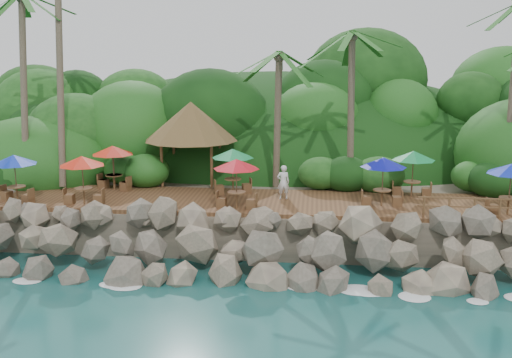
# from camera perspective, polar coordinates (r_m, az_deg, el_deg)

# --- Properties ---
(ground) EXTENTS (140.00, 140.00, 0.00)m
(ground) POSITION_cam_1_polar(r_m,az_deg,el_deg) (24.42, -1.48, -10.84)
(ground) COLOR #19514F
(ground) RESTS_ON ground
(land_base) EXTENTS (32.00, 25.20, 2.10)m
(land_base) POSITION_cam_1_polar(r_m,az_deg,el_deg) (39.31, 1.51, -0.26)
(land_base) COLOR gray
(land_base) RESTS_ON ground
(jungle_hill) EXTENTS (44.80, 28.00, 15.40)m
(jungle_hill) POSITION_cam_1_polar(r_m,az_deg,el_deg) (46.85, 2.21, 0.47)
(jungle_hill) COLOR #143811
(jungle_hill) RESTS_ON ground
(seawall) EXTENTS (29.00, 4.00, 2.30)m
(seawall) POSITION_cam_1_polar(r_m,az_deg,el_deg) (25.86, -0.92, -6.77)
(seawall) COLOR gray
(seawall) RESTS_ON ground
(terrace) EXTENTS (26.00, 5.00, 0.20)m
(terrace) POSITION_cam_1_polar(r_m,az_deg,el_deg) (29.36, 0.00, -2.29)
(terrace) COLOR brown
(terrace) RESTS_ON land_base
(jungle_foliage) EXTENTS (44.00, 16.00, 12.00)m
(jungle_foliage) POSITION_cam_1_polar(r_m,az_deg,el_deg) (38.59, 1.38, -2.10)
(jungle_foliage) COLOR #143811
(jungle_foliage) RESTS_ON ground
(foam_line) EXTENTS (25.20, 0.80, 0.06)m
(foam_line) POSITION_cam_1_polar(r_m,az_deg,el_deg) (24.68, -1.39, -10.51)
(foam_line) COLOR white
(foam_line) RESTS_ON ground
(palms) EXTENTS (33.48, 6.90, 15.48)m
(palms) POSITION_cam_1_polar(r_m,az_deg,el_deg) (31.14, 3.43, 16.64)
(palms) COLOR brown
(palms) RESTS_ON ground
(palapa) EXTENTS (5.32, 5.32, 4.60)m
(palapa) POSITION_cam_1_polar(r_m,az_deg,el_deg) (33.23, -6.40, 5.65)
(palapa) COLOR brown
(palapa) RESTS_ON ground
(dining_clusters) EXTENTS (25.81, 5.41, 2.40)m
(dining_clusters) POSITION_cam_1_polar(r_m,az_deg,el_deg) (29.01, -2.68, 1.75)
(dining_clusters) COLOR brown
(dining_clusters) RESTS_ON terrace
(railing) EXTENTS (7.20, 0.10, 1.00)m
(railing) POSITION_cam_1_polar(r_m,az_deg,el_deg) (27.99, 22.84, -2.51)
(railing) COLOR brown
(railing) RESTS_ON terrace
(waiter) EXTENTS (0.71, 0.54, 1.75)m
(waiter) POSITION_cam_1_polar(r_m,az_deg,el_deg) (29.42, 2.69, -0.31)
(waiter) COLOR silver
(waiter) RESTS_ON terrace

